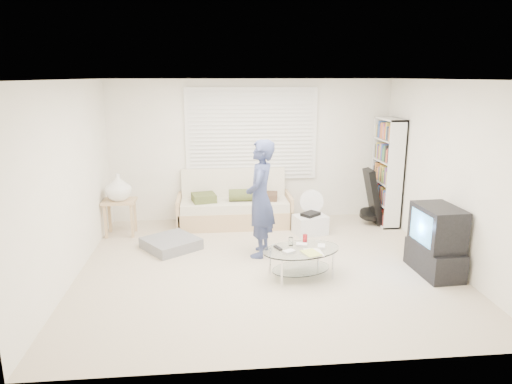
{
  "coord_description": "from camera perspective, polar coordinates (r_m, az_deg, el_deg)",
  "views": [
    {
      "loc": [
        -0.69,
        -5.8,
        2.54
      ],
      "look_at": [
        -0.11,
        0.3,
        0.98
      ],
      "focal_mm": 32.0,
      "sensor_mm": 36.0,
      "label": 1
    }
  ],
  "objects": [
    {
      "name": "floor_fan",
      "position": [
        7.86,
        6.87,
        -1.68
      ],
      "size": [
        0.41,
        0.27,
        0.68
      ],
      "color": "white",
      "rests_on": "ground"
    },
    {
      "name": "grey_floor_pillow",
      "position": [
        7.07,
        -10.57,
        -6.33
      ],
      "size": [
        0.99,
        0.99,
        0.16
      ],
      "primitive_type": "cube",
      "rotation": [
        0.0,
        0.0,
        0.63
      ],
      "color": "slate",
      "rests_on": "ground"
    },
    {
      "name": "tv_unit",
      "position": [
        6.45,
        21.58,
        -5.73
      ],
      "size": [
        0.5,
        0.86,
        0.91
      ],
      "color": "black",
      "rests_on": "ground"
    },
    {
      "name": "coffee_table",
      "position": [
        5.97,
        5.7,
        -7.75
      ],
      "size": [
        1.16,
        0.89,
        0.5
      ],
      "color": "silver",
      "rests_on": "ground"
    },
    {
      "name": "guitar_case",
      "position": [
        8.21,
        14.33,
        -1.03
      ],
      "size": [
        0.38,
        0.36,
        0.97
      ],
      "color": "black",
      "rests_on": "ground"
    },
    {
      "name": "ground",
      "position": [
        6.37,
        1.22,
        -9.24
      ],
      "size": [
        5.0,
        5.0,
        0.0
      ],
      "primitive_type": "plane",
      "color": "#BCAD92",
      "rests_on": "ground"
    },
    {
      "name": "room_shell",
      "position": [
        6.38,
        0.79,
        6.07
      ],
      "size": [
        5.02,
        4.52,
        2.51
      ],
      "color": "silver",
      "rests_on": "ground"
    },
    {
      "name": "side_table",
      "position": [
        7.67,
        -16.82,
        0.28
      ],
      "size": [
        0.52,
        0.42,
        1.03
      ],
      "color": "tan",
      "rests_on": "ground"
    },
    {
      "name": "bookshelf",
      "position": [
        8.26,
        16.04,
        2.45
      ],
      "size": [
        0.29,
        0.78,
        1.85
      ],
      "color": "white",
      "rests_on": "ground"
    },
    {
      "name": "storage_bin",
      "position": [
        7.62,
        6.79,
        -4.0
      ],
      "size": [
        0.59,
        0.48,
        0.36
      ],
      "color": "white",
      "rests_on": "ground"
    },
    {
      "name": "futon_sofa",
      "position": [
        7.99,
        -2.72,
        -1.9
      ],
      "size": [
        1.97,
        0.79,
        0.96
      ],
      "color": "tan",
      "rests_on": "ground"
    },
    {
      "name": "standing_person",
      "position": [
        6.49,
        0.55,
        -0.85
      ],
      "size": [
        0.56,
        0.71,
        1.69
      ],
      "primitive_type": "imported",
      "rotation": [
        0.0,
        0.0,
        -1.86
      ],
      "color": "navy",
      "rests_on": "ground"
    },
    {
      "name": "window_blinds",
      "position": [
        8.09,
        -0.55,
        7.24
      ],
      "size": [
        2.32,
        0.08,
        1.62
      ],
      "color": "silver",
      "rests_on": "ground"
    }
  ]
}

